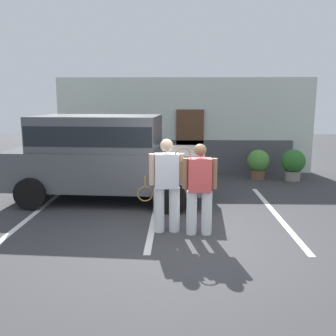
# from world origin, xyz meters

# --- Properties ---
(ground_plane) EXTENTS (40.00, 40.00, 0.00)m
(ground_plane) POSITION_xyz_m (0.00, 0.00, 0.00)
(ground_plane) COLOR #38383A
(parking_stripe_0) EXTENTS (0.12, 4.40, 0.01)m
(parking_stripe_0) POSITION_xyz_m (-3.33, 1.50, 0.00)
(parking_stripe_0) COLOR silver
(parking_stripe_0) RESTS_ON ground_plane
(parking_stripe_1) EXTENTS (0.12, 4.40, 0.01)m
(parking_stripe_1) POSITION_xyz_m (-0.73, 1.50, 0.00)
(parking_stripe_1) COLOR silver
(parking_stripe_1) RESTS_ON ground_plane
(parking_stripe_2) EXTENTS (0.12, 4.40, 0.01)m
(parking_stripe_2) POSITION_xyz_m (1.87, 1.50, 0.00)
(parking_stripe_2) COLOR silver
(parking_stripe_2) RESTS_ON ground_plane
(house_frontage) EXTENTS (8.47, 0.40, 3.13)m
(house_frontage) POSITION_xyz_m (0.00, 6.15, 1.47)
(house_frontage) COLOR silver
(house_frontage) RESTS_ON ground_plane
(parked_suv) EXTENTS (4.71, 2.39, 2.05)m
(parked_suv) POSITION_xyz_m (-2.01, 2.56, 1.15)
(parked_suv) COLOR #4C4F54
(parked_suv) RESTS_ON ground_plane
(tennis_player_man) EXTENTS (0.90, 0.31, 1.73)m
(tennis_player_man) POSITION_xyz_m (-0.45, 0.39, 0.90)
(tennis_player_man) COLOR white
(tennis_player_man) RESTS_ON ground_plane
(tennis_player_woman) EXTENTS (0.76, 0.26, 1.66)m
(tennis_player_woman) POSITION_xyz_m (0.15, 0.26, 0.87)
(tennis_player_woman) COLOR white
(tennis_player_woman) RESTS_ON ground_plane
(potted_plant_by_porch) EXTENTS (0.69, 0.69, 0.91)m
(potted_plant_by_porch) POSITION_xyz_m (2.26, 5.07, 0.50)
(potted_plant_by_porch) COLOR brown
(potted_plant_by_porch) RESTS_ON ground_plane
(potted_plant_secondary) EXTENTS (0.71, 0.71, 0.94)m
(potted_plant_secondary) POSITION_xyz_m (3.26, 4.86, 0.52)
(potted_plant_secondary) COLOR gray
(potted_plant_secondary) RESTS_ON ground_plane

